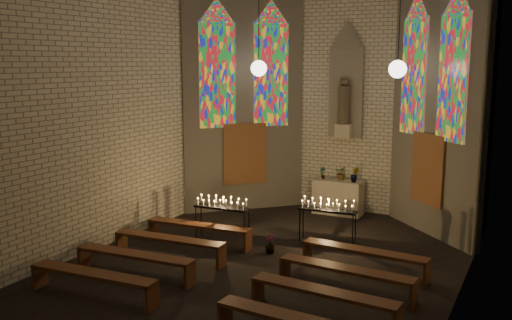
# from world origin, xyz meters

# --- Properties ---
(floor) EXTENTS (12.00, 12.00, 0.00)m
(floor) POSITION_xyz_m (0.00, 0.00, 0.00)
(floor) COLOR black
(floor) RESTS_ON ground
(room) EXTENTS (8.22, 12.43, 7.00)m
(room) POSITION_xyz_m (-0.00, 3.37, 3.72)
(room) COLOR beige
(room) RESTS_ON ground
(altar) EXTENTS (1.40, 0.60, 1.00)m
(altar) POSITION_xyz_m (0.00, 5.45, 0.50)
(altar) COLOR beige
(altar) RESTS_ON ground
(flower_vase_left) EXTENTS (0.21, 0.16, 0.37)m
(flower_vase_left) POSITION_xyz_m (-0.47, 5.41, 1.18)
(flower_vase_left) COLOR #4C723F
(flower_vase_left) RESTS_ON altar
(flower_vase_center) EXTENTS (0.38, 0.34, 0.41)m
(flower_vase_center) POSITION_xyz_m (0.06, 5.54, 1.20)
(flower_vase_center) COLOR #4C723F
(flower_vase_center) RESTS_ON altar
(flower_vase_right) EXTENTS (0.30, 0.27, 0.45)m
(flower_vase_right) POSITION_xyz_m (0.50, 5.39, 1.22)
(flower_vase_right) COLOR #4C723F
(flower_vase_right) RESTS_ON altar
(aisle_flower_pot) EXTENTS (0.26, 0.26, 0.43)m
(aisle_flower_pot) POSITION_xyz_m (-0.23, 1.41, 0.21)
(aisle_flower_pot) COLOR #4C723F
(aisle_flower_pot) RESTS_ON ground
(votive_stand_left) EXTENTS (1.45, 0.42, 1.05)m
(votive_stand_left) POSITION_xyz_m (-1.74, 1.79, 0.90)
(votive_stand_left) COLOR black
(votive_stand_left) RESTS_ON ground
(votive_stand_right) EXTENTS (1.44, 0.43, 1.04)m
(votive_stand_right) POSITION_xyz_m (0.66, 2.78, 0.90)
(votive_stand_right) COLOR black
(votive_stand_right) RESTS_ON ground
(pew_left_0) EXTENTS (2.70, 0.54, 0.51)m
(pew_left_0) POSITION_xyz_m (-2.06, 1.21, 0.42)
(pew_left_0) COLOR #4F2A16
(pew_left_0) RESTS_ON ground
(pew_right_0) EXTENTS (2.70, 0.54, 0.51)m
(pew_right_0) POSITION_xyz_m (2.06, 1.21, 0.42)
(pew_right_0) COLOR #4F2A16
(pew_right_0) RESTS_ON ground
(pew_left_1) EXTENTS (2.70, 0.54, 0.51)m
(pew_left_1) POSITION_xyz_m (-2.06, 0.01, 0.42)
(pew_left_1) COLOR #4F2A16
(pew_left_1) RESTS_ON ground
(pew_right_1) EXTENTS (2.70, 0.54, 0.51)m
(pew_right_1) POSITION_xyz_m (2.06, 0.01, 0.42)
(pew_right_1) COLOR #4F2A16
(pew_right_1) RESTS_ON ground
(pew_left_2) EXTENTS (2.70, 0.54, 0.51)m
(pew_left_2) POSITION_xyz_m (-2.06, -1.19, 0.42)
(pew_left_2) COLOR #4F2A16
(pew_left_2) RESTS_ON ground
(pew_right_2) EXTENTS (2.70, 0.54, 0.51)m
(pew_right_2) POSITION_xyz_m (2.06, -1.19, 0.42)
(pew_right_2) COLOR #4F2A16
(pew_right_2) RESTS_ON ground
(pew_left_3) EXTENTS (2.70, 0.54, 0.51)m
(pew_left_3) POSITION_xyz_m (-2.06, -2.39, 0.42)
(pew_left_3) COLOR #4F2A16
(pew_left_3) RESTS_ON ground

